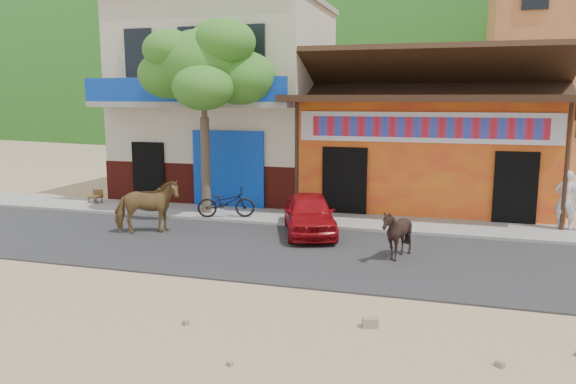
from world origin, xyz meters
name	(u,v)px	position (x,y,z in m)	size (l,w,h in m)	color
ground	(297,289)	(0.00, 0.00, 0.00)	(120.00, 120.00, 0.00)	#9E825B
road	(325,254)	(0.00, 2.50, 0.02)	(60.00, 5.00, 0.04)	#28282B
sidewalk	(351,222)	(0.00, 6.00, 0.06)	(60.00, 2.00, 0.12)	gray
dance_club	(428,153)	(2.00, 10.00, 1.80)	(8.00, 6.00, 3.60)	orange
cafe_building	(229,103)	(-5.50, 10.00, 3.50)	(7.00, 6.00, 7.00)	beige
hillside	(437,35)	(0.00, 70.00, 12.00)	(100.00, 40.00, 24.00)	#194C14
tree	(204,117)	(-4.60, 5.80, 3.12)	(3.00, 3.00, 6.00)	#2D721E
cow_tan	(147,207)	(-5.13, 3.10, 0.78)	(0.79, 1.74, 1.47)	brown
cow_dark	(397,234)	(1.68, 2.52, 0.63)	(0.96, 1.08, 1.19)	black
red_car	(309,214)	(-0.87, 4.34, 0.59)	(1.31, 3.25, 1.11)	#9F0B11
scooter	(226,202)	(-3.72, 5.30, 0.58)	(0.60, 1.73, 0.91)	black
pedestrian	(566,200)	(5.87, 6.52, 0.95)	(0.60, 0.40, 1.66)	silver
cafe_chair_left	(147,193)	(-6.74, 5.83, 0.62)	(0.47, 0.47, 1.01)	#4B2819
cafe_chair_right	(95,191)	(-9.00, 6.22, 0.53)	(0.39, 0.39, 0.83)	#4C3519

